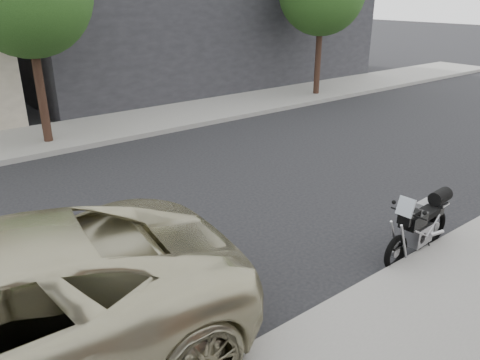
% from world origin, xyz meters
% --- Properties ---
extents(ground, '(120.00, 120.00, 0.00)m').
position_xyz_m(ground, '(0.00, 0.00, 0.00)').
color(ground, black).
rests_on(ground, ground).
extents(far_sidewalk, '(44.00, 3.00, 0.15)m').
position_xyz_m(far_sidewalk, '(0.00, -6.50, 0.07)').
color(far_sidewalk, gray).
rests_on(far_sidewalk, ground).
extents(far_building_dark, '(16.00, 11.00, 7.00)m').
position_xyz_m(far_building_dark, '(-7.00, -13.50, 3.50)').
color(far_building_dark, '#252529').
rests_on(far_building_dark, ground).
extents(motorcycle, '(1.89, 0.69, 1.20)m').
position_xyz_m(motorcycle, '(-1.12, 3.87, 0.52)').
color(motorcycle, black).
rests_on(motorcycle, ground).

